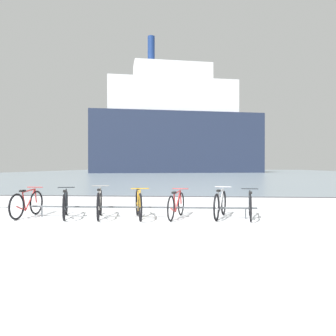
{
  "coord_description": "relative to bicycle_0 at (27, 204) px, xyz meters",
  "views": [
    {
      "loc": [
        -0.13,
        -4.78,
        1.38
      ],
      "look_at": [
        -0.89,
        5.72,
        1.32
      ],
      "focal_mm": 35.06,
      "sensor_mm": 36.0,
      "label": 1
    }
  ],
  "objects": [
    {
      "name": "ground",
      "position": [
        4.59,
        50.09,
        -0.4
      ],
      "size": [
        80.0,
        132.0,
        0.08
      ],
      "color": "white"
    },
    {
      "name": "bike_rack",
      "position": [
        3.12,
        0.09,
        -0.09
      ],
      "size": [
        6.11,
        0.09,
        0.31
      ],
      "color": "#4C5156",
      "rests_on": "ground"
    },
    {
      "name": "bicycle_0",
      "position": [
        0.0,
        0.0,
        0.0
      ],
      "size": [
        0.46,
        1.63,
        0.8
      ],
      "color": "black",
      "rests_on": "ground"
    },
    {
      "name": "bicycle_1",
      "position": [
        1.08,
        -0.03,
        0.0
      ],
      "size": [
        0.64,
        1.63,
        0.79
      ],
      "color": "black",
      "rests_on": "ground"
    },
    {
      "name": "bicycle_2",
      "position": [
        2.01,
        -0.02,
        0.02
      ],
      "size": [
        0.53,
        1.71,
        0.84
      ],
      "color": "black",
      "rests_on": "ground"
    },
    {
      "name": "bicycle_3",
      "position": [
        3.06,
        0.0,
        0.01
      ],
      "size": [
        0.56,
        1.68,
        0.83
      ],
      "color": "black",
      "rests_on": "ground"
    },
    {
      "name": "bicycle_4",
      "position": [
        4.05,
        0.11,
        -0.01
      ],
      "size": [
        0.51,
        1.69,
        0.76
      ],
      "color": "black",
      "rests_on": "ground"
    },
    {
      "name": "bicycle_5",
      "position": [
        5.22,
        0.26,
        0.01
      ],
      "size": [
        0.59,
        1.74,
        0.81
      ],
      "color": "black",
      "rests_on": "ground"
    },
    {
      "name": "bicycle_6",
      "position": [
        6.0,
        0.17,
        -0.01
      ],
      "size": [
        0.46,
        1.69,
        0.77
      ],
      "color": "black",
      "rests_on": "ground"
    },
    {
      "name": "ferry_ship",
      "position": [
        1.01,
        60.32,
        9.14
      ],
      "size": [
        36.65,
        16.19,
        28.31
      ],
      "color": "#232D47",
      "rests_on": "ground"
    }
  ]
}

